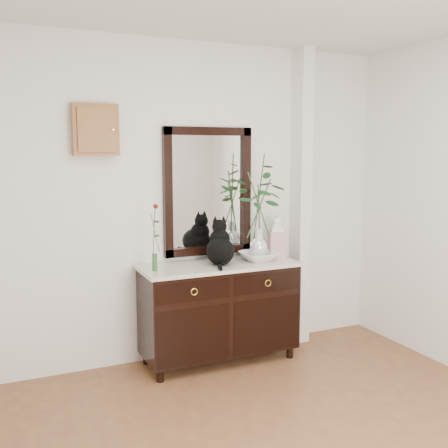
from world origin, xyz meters
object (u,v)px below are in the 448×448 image
cat (220,242)px  ginger_jar (277,236)px  sideboard (219,307)px  lotus_bowl (258,256)px

cat → ginger_jar: cat is taller
sideboard → cat: (-0.00, -0.03, 0.57)m
sideboard → cat: size_ratio=3.50×
sideboard → ginger_jar: size_ratio=3.52×
sideboard → ginger_jar: bearing=3.4°
cat → lotus_bowl: bearing=18.7°
lotus_bowl → ginger_jar: 0.26m
sideboard → ginger_jar: (0.57, 0.03, 0.56)m
cat → ginger_jar: bearing=24.2°
cat → ginger_jar: size_ratio=1.01×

